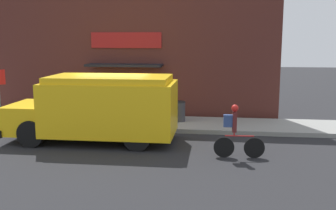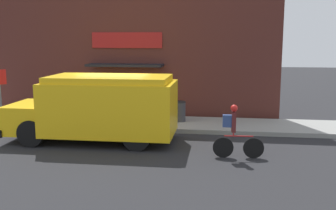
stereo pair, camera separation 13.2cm
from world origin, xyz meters
TOP-DOWN VIEW (x-y plane):
  - ground_plane at (0.00, 0.00)m, footprint 70.00×70.00m
  - sidewalk at (0.00, 1.22)m, footprint 28.00×2.45m
  - storefront at (-0.01, 2.80)m, footprint 12.71×1.07m
  - school_bus at (-0.15, -1.45)m, footprint 5.68×2.69m
  - cyclist at (4.33, -2.73)m, footprint 1.50×0.21m
  - trash_bin at (2.26, 1.40)m, footprint 0.48×0.48m

SIDE VIEW (x-z plane):
  - ground_plane at x=0.00m, z-range 0.00..0.00m
  - sidewalk at x=0.00m, z-range 0.00..0.16m
  - trash_bin at x=2.26m, z-range 0.17..0.98m
  - cyclist at x=4.33m, z-range 0.00..1.59m
  - school_bus at x=-0.15m, z-range 0.05..2.31m
  - storefront at x=-0.01m, z-range -0.01..5.74m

